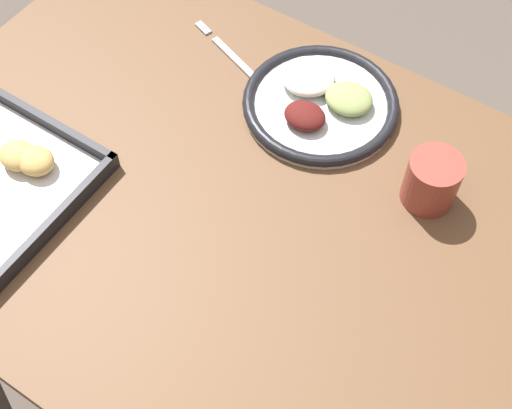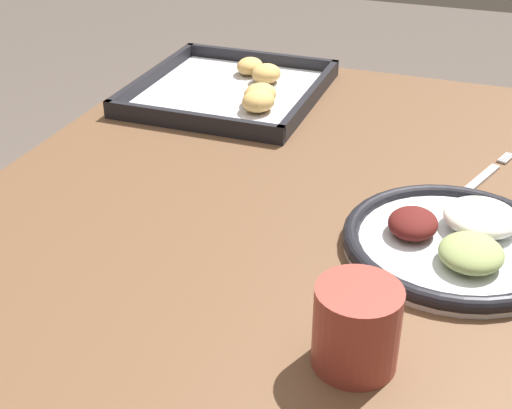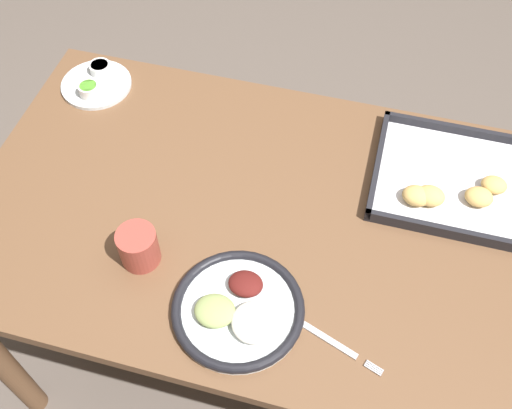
{
  "view_description": "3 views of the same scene",
  "coord_description": "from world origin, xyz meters",
  "px_view_note": "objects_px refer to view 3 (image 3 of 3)",
  "views": [
    {
      "loc": [
        -0.3,
        0.48,
        1.62
      ],
      "look_at": [
        0.01,
        0.0,
        0.75
      ],
      "focal_mm": 50.0,
      "sensor_mm": 36.0,
      "label": 1
    },
    {
      "loc": [
        -0.7,
        -0.26,
        1.19
      ],
      "look_at": [
        0.01,
        0.0,
        0.75
      ],
      "focal_mm": 50.0,
      "sensor_mm": 36.0,
      "label": 2
    },
    {
      "loc": [
        0.2,
        -0.72,
        1.78
      ],
      "look_at": [
        0.01,
        0.0,
        0.75
      ],
      "focal_mm": 42.0,
      "sensor_mm": 36.0,
      "label": 3
    }
  ],
  "objects_px": {
    "fork": "(325,338)",
    "saucer_plate": "(96,83)",
    "drinking_cup": "(138,247)",
    "baking_tray": "(449,183)",
    "dinner_plate": "(238,309)"
  },
  "relations": [
    {
      "from": "dinner_plate",
      "to": "saucer_plate",
      "type": "xyz_separation_m",
      "value": [
        -0.52,
        0.51,
        -0.0
      ]
    },
    {
      "from": "fork",
      "to": "saucer_plate",
      "type": "relative_size",
      "value": 1.18
    },
    {
      "from": "fork",
      "to": "baking_tray",
      "type": "relative_size",
      "value": 0.63
    },
    {
      "from": "dinner_plate",
      "to": "fork",
      "type": "bearing_deg",
      "value": -3.09
    },
    {
      "from": "saucer_plate",
      "to": "baking_tray",
      "type": "relative_size",
      "value": 0.53
    },
    {
      "from": "dinner_plate",
      "to": "saucer_plate",
      "type": "relative_size",
      "value": 1.46
    },
    {
      "from": "fork",
      "to": "baking_tray",
      "type": "distance_m",
      "value": 0.47
    },
    {
      "from": "dinner_plate",
      "to": "drinking_cup",
      "type": "height_order",
      "value": "drinking_cup"
    },
    {
      "from": "fork",
      "to": "saucer_plate",
      "type": "distance_m",
      "value": 0.87
    },
    {
      "from": "dinner_plate",
      "to": "fork",
      "type": "height_order",
      "value": "dinner_plate"
    },
    {
      "from": "dinner_plate",
      "to": "baking_tray",
      "type": "distance_m",
      "value": 0.56
    },
    {
      "from": "saucer_plate",
      "to": "drinking_cup",
      "type": "bearing_deg",
      "value": -56.3
    },
    {
      "from": "baking_tray",
      "to": "drinking_cup",
      "type": "relative_size",
      "value": 3.95
    },
    {
      "from": "fork",
      "to": "saucer_plate",
      "type": "bearing_deg",
      "value": 162.75
    },
    {
      "from": "fork",
      "to": "baking_tray",
      "type": "xyz_separation_m",
      "value": [
        0.2,
        0.43,
        0.01
      ]
    }
  ]
}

